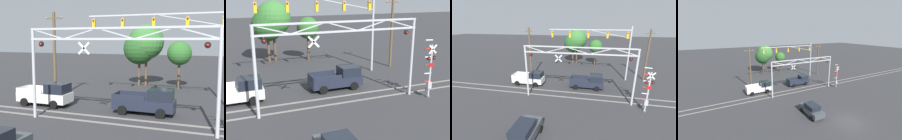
{
  "view_description": "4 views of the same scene",
  "coord_description": "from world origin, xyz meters",
  "views": [
    {
      "loc": [
        6.16,
        -5.74,
        5.75
      ],
      "look_at": [
        -0.99,
        13.37,
        3.54
      ],
      "focal_mm": 45.0,
      "sensor_mm": 36.0,
      "label": 1
    },
    {
      "loc": [
        -8.14,
        -7.54,
        8.48
      ],
      "look_at": [
        -0.91,
        9.97,
        3.31
      ],
      "focal_mm": 45.0,
      "sensor_mm": 36.0,
      "label": 2
    },
    {
      "loc": [
        1.72,
        -5.16,
        9.23
      ],
      "look_at": [
        -1.69,
        11.86,
        3.61
      ],
      "focal_mm": 24.0,
      "sensor_mm": 36.0,
      "label": 3
    },
    {
      "loc": [
        -14.7,
        -11.86,
        11.61
      ],
      "look_at": [
        -1.67,
        13.75,
        4.03
      ],
      "focal_mm": 24.0,
      "sensor_mm": 36.0,
      "label": 4
    }
  ],
  "objects": [
    {
      "name": "traffic_signal_span",
      "position": [
        3.52,
        19.53,
        6.2
      ],
      "size": [
        12.96,
        0.39,
        8.62
      ],
      "color": "#B7BABF",
      "rests_on": "ground_plane"
    },
    {
      "name": "pickup_truck_lead",
      "position": [
        1.28,
        15.19,
        0.97
      ],
      "size": [
        4.74,
        2.13,
        2.02
      ],
      "color": "#1E2333",
      "rests_on": "ground_plane"
    },
    {
      "name": "utility_pole_right",
      "position": [
        10.1,
        20.27,
        4.21
      ],
      "size": [
        1.8,
        0.28,
        8.13
      ],
      "color": "brown",
      "rests_on": "ground_plane"
    },
    {
      "name": "background_tree_far_right_verge",
      "position": [
        -2.9,
        28.2,
        4.64
      ],
      "size": [
        3.97,
        3.97,
        6.64
      ],
      "color": "brown",
      "rests_on": "ground_plane"
    },
    {
      "name": "rail_track_near",
      "position": [
        0.0,
        11.65,
        0.05
      ],
      "size": [
        80.0,
        0.08,
        0.1
      ],
      "primitive_type": "cube",
      "color": "gray",
      "rests_on": "ground_plane"
    },
    {
      "name": "crossing_signal_mast",
      "position": [
        7.43,
        10.24,
        2.13
      ],
      "size": [
        1.15,
        0.35,
        4.95
      ],
      "color": "#B7BABF",
      "rests_on": "ground_plane"
    },
    {
      "name": "background_tree_far_left_verge",
      "position": [
        -2.08,
        28.42,
        5.48
      ],
      "size": [
        4.4,
        4.4,
        7.7
      ],
      "color": "brown",
      "rests_on": "ground_plane"
    },
    {
      "name": "utility_pole_left",
      "position": [
        -8.6,
        17.8,
        4.34
      ],
      "size": [
        1.8,
        0.28,
        8.39
      ],
      "color": "brown",
      "rests_on": "ground_plane"
    },
    {
      "name": "ground_plane",
      "position": [
        0.0,
        0.0,
        0.0
      ],
      "size": [
        200.0,
        200.0,
        0.0
      ],
      "primitive_type": "plane",
      "color": "#303033"
    },
    {
      "name": "sedan_waiting",
      "position": [
        -3.31,
        3.75,
        0.82
      ],
      "size": [
        1.98,
        4.04,
        1.64
      ],
      "color": "#3D4247",
      "rests_on": "ground_plane"
    },
    {
      "name": "crossing_gantry",
      "position": [
        -0.02,
        11.37,
        4.65
      ],
      "size": [
        12.96,
        0.27,
        6.58
      ],
      "color": "#B7BABF",
      "rests_on": "ground_plane"
    },
    {
      "name": "background_tree_beyond_span",
      "position": [
        2.09,
        27.43,
        4.17
      ],
      "size": [
        2.82,
        2.82,
        5.62
      ],
      "color": "brown",
      "rests_on": "ground_plane"
    },
    {
      "name": "rail_track_far",
      "position": [
        0.0,
        13.09,
        0.05
      ],
      "size": [
        80.0,
        0.08,
        0.1
      ],
      "primitive_type": "cube",
      "color": "gray",
      "rests_on": "ground_plane"
    },
    {
      "name": "pickup_truck_following",
      "position": [
        -7.58,
        14.91,
        0.97
      ],
      "size": [
        4.72,
        2.13,
        2.02
      ],
      "color": "silver",
      "rests_on": "ground_plane"
    }
  ]
}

